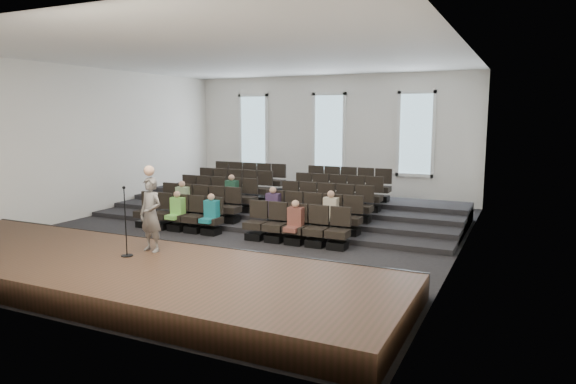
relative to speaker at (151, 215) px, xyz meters
name	(u,v)px	position (x,y,z in m)	size (l,w,h in m)	color
ground	(244,233)	(-0.20, 4.24, -1.30)	(14.00, 14.00, 0.00)	black
ceiling	(241,57)	(-0.20, 4.24, 3.71)	(12.00, 14.00, 0.02)	white
wall_back	(329,138)	(-0.20, 11.26, 1.20)	(12.00, 0.04, 5.00)	white
wall_front	(25,171)	(-0.20, -2.78, 1.20)	(12.00, 0.04, 5.00)	white
wall_left	(87,142)	(-6.22, 4.24, 1.20)	(0.04, 14.00, 5.00)	white
wall_right	(463,154)	(5.82, 4.24, 1.20)	(0.04, 14.00, 5.00)	white
stage	(117,272)	(-0.20, -0.86, -1.05)	(11.80, 3.60, 0.50)	#3F261B
stage_lip	(172,251)	(-0.20, 0.91, -1.05)	(11.80, 0.06, 0.52)	black
risers	(289,208)	(-0.20, 7.41, -1.11)	(11.80, 4.80, 0.60)	black
seating_rows	(268,202)	(-0.20, 5.78, -0.62)	(6.80, 4.70, 1.67)	black
windows	(329,133)	(-0.20, 11.19, 1.40)	(8.44, 0.10, 3.24)	white
audience	(240,205)	(-0.38, 4.39, -0.51)	(5.45, 2.64, 1.10)	#7DDA57
speaker	(151,215)	(0.00, 0.00, 0.00)	(0.58, 0.38, 1.60)	#64615F
mic_stand	(126,235)	(-0.21, -0.54, -0.36)	(0.25, 0.25, 1.47)	black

